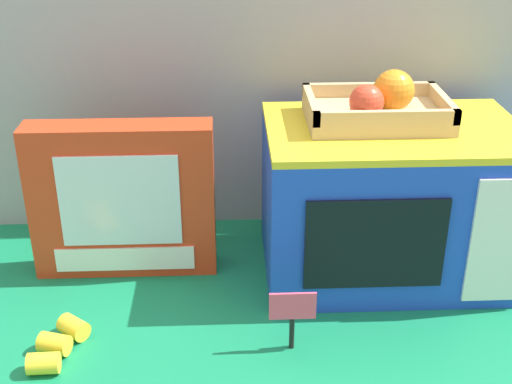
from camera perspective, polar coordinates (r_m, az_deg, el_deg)
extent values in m
plane|color=#147A4C|center=(1.26, 2.94, -6.14)|extent=(1.70, 1.70, 0.00)
cube|color=#A0A3A8|center=(1.31, 2.48, 11.03)|extent=(1.61, 0.03, 0.67)
cube|color=blue|center=(1.22, 10.95, -0.91)|extent=(0.43, 0.28, 0.26)
cube|color=yellow|center=(1.16, 11.51, 5.06)|extent=(0.43, 0.28, 0.01)
cube|color=black|center=(1.09, 9.90, -4.33)|extent=(0.22, 0.01, 0.16)
cube|color=white|center=(1.14, 19.61, -3.93)|extent=(0.09, 0.01, 0.22)
cube|color=tan|center=(1.17, 9.97, 6.25)|extent=(0.23, 0.16, 0.02)
cube|color=tan|center=(1.10, 10.82, 6.06)|extent=(0.23, 0.01, 0.02)
cube|color=tan|center=(1.24, 9.36, 8.41)|extent=(0.23, 0.01, 0.02)
cube|color=tan|center=(1.15, 4.59, 7.31)|extent=(0.01, 0.16, 0.02)
cube|color=tan|center=(1.20, 15.29, 7.23)|extent=(0.01, 0.16, 0.02)
sphere|color=#E04228|center=(1.12, 9.18, 7.43)|extent=(0.06, 0.06, 0.06)
sphere|color=orange|center=(1.17, 11.39, 8.31)|extent=(0.07, 0.07, 0.07)
cube|color=red|center=(1.21, -11.01, -0.62)|extent=(0.32, 0.06, 0.28)
cube|color=silver|center=(1.17, -11.28, -0.77)|extent=(0.20, 0.00, 0.17)
cube|color=white|center=(1.23, -10.83, -5.49)|extent=(0.24, 0.00, 0.04)
cylinder|color=black|center=(1.06, 3.00, -11.61)|extent=(0.01, 0.01, 0.06)
cube|color=#F44C6B|center=(1.02, 3.07, -9.46)|extent=(0.07, 0.00, 0.05)
cylinder|color=yellow|center=(1.12, -14.93, -10.84)|extent=(0.06, 0.05, 0.03)
cylinder|color=yellow|center=(1.09, -16.43, -12.02)|extent=(0.05, 0.04, 0.03)
cylinder|color=yellow|center=(1.06, -17.26, -13.46)|extent=(0.05, 0.03, 0.03)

